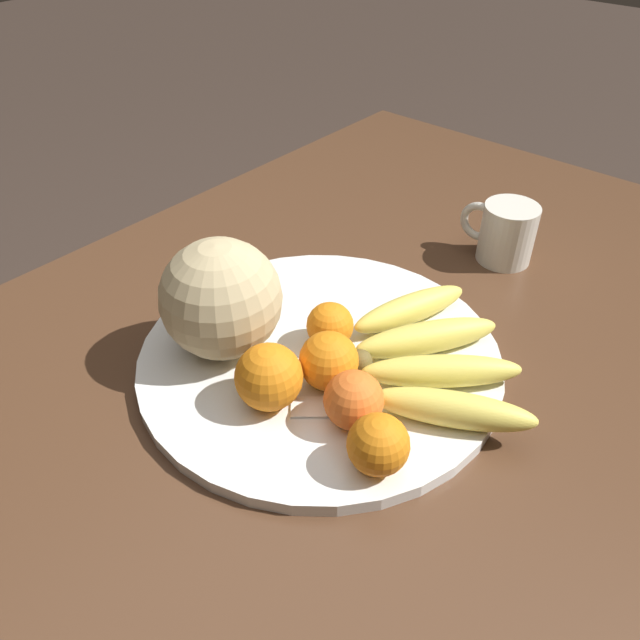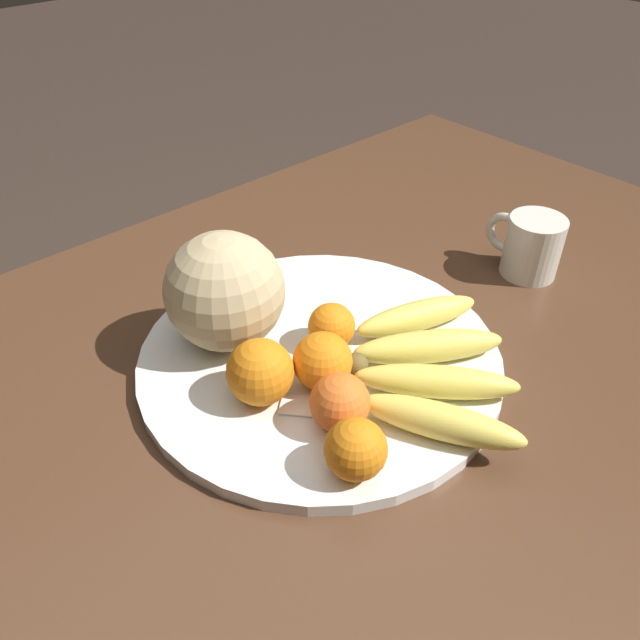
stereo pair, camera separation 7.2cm
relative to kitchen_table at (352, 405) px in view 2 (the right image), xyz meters
The scene contains 12 objects.
ground_plane 0.66m from the kitchen_table, ahead, with size 12.00×12.00×0.00m, color #382B23.
kitchen_table is the anchor object (origin of this frame).
fruit_bowl 0.12m from the kitchen_table, 166.15° to the left, with size 0.44×0.44×0.02m.
melon 0.24m from the kitchen_table, 136.70° to the left, with size 0.14×0.14×0.14m.
banana_bunch 0.17m from the kitchen_table, 81.77° to the right, with size 0.26×0.26×0.04m.
orange_front_left 0.21m from the kitchen_table, behind, with size 0.07×0.07×0.07m.
orange_front_right 0.25m from the kitchen_table, 134.66° to the right, with size 0.06×0.06×0.06m.
orange_mid_center 0.15m from the kitchen_table, 154.16° to the left, with size 0.06×0.06×0.06m.
orange_back_left 0.20m from the kitchen_table, 141.47° to the right, with size 0.06×0.06×0.06m.
orange_back_right 0.17m from the kitchen_table, 160.00° to the right, with size 0.07×0.07×0.07m.
produce_tag 0.17m from the kitchen_table, 152.56° to the right, with size 0.08×0.09×0.00m.
ceramic_mug 0.34m from the kitchen_table, ahead, with size 0.08×0.11×0.09m.
Camera 2 is at (-0.43, -0.41, 1.27)m, focal length 35.00 mm.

